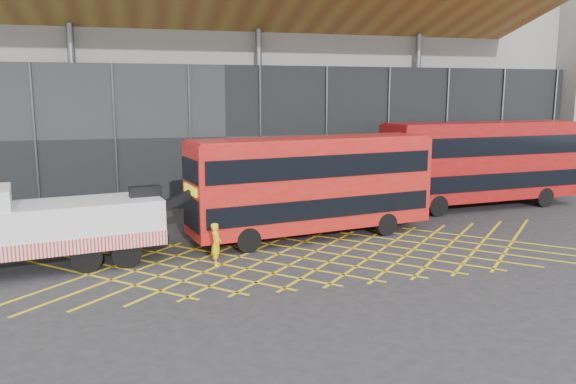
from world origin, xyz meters
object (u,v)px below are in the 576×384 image
object	(u,v)px
recovery_truck	(22,225)
bus_second	(483,160)
bus_towed	(312,182)
worker	(216,244)

from	to	relation	value
recovery_truck	bus_second	xyz separation A→B (m)	(22.98, 6.10, 0.93)
bus_towed	recovery_truck	bearing A→B (deg)	-179.69
bus_towed	bus_second	distance (m)	12.10
bus_second	recovery_truck	bearing A→B (deg)	-170.28
bus_towed	bus_second	world-z (taller)	bus_second
recovery_truck	bus_second	world-z (taller)	bus_second
bus_towed	worker	world-z (taller)	bus_towed
recovery_truck	bus_second	distance (m)	23.79
bus_second	bus_towed	bearing A→B (deg)	-165.56
bus_towed	bus_second	size ratio (longest dim) A/B	0.94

